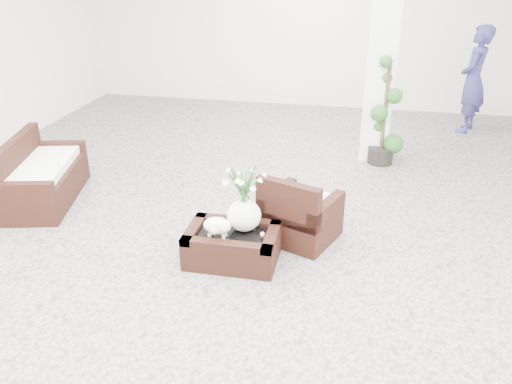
% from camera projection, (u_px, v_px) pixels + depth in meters
% --- Properties ---
extents(ground, '(11.00, 11.00, 0.00)m').
position_uv_depth(ground, '(258.00, 240.00, 5.61)').
color(ground, gray).
rests_on(ground, ground).
extents(column, '(0.40, 0.40, 3.50)m').
position_uv_depth(column, '(384.00, 38.00, 7.14)').
color(column, white).
rests_on(column, ground).
extents(coffee_table, '(0.90, 0.60, 0.31)m').
position_uv_depth(coffee_table, '(232.00, 247.00, 5.18)').
color(coffee_table, black).
rests_on(coffee_table, ground).
extents(sheep_figurine, '(0.28, 0.23, 0.21)m').
position_uv_depth(sheep_figurine, '(217.00, 227.00, 5.01)').
color(sheep_figurine, white).
rests_on(sheep_figurine, coffee_table).
extents(planter_narcissus, '(0.44, 0.44, 0.80)m').
position_uv_depth(planter_narcissus, '(244.00, 193.00, 5.02)').
color(planter_narcissus, white).
rests_on(planter_narcissus, coffee_table).
extents(tealight, '(0.04, 0.04, 0.03)m').
position_uv_depth(tealight, '(262.00, 234.00, 5.07)').
color(tealight, white).
rests_on(tealight, coffee_table).
extents(armchair, '(0.91, 0.90, 0.76)m').
position_uv_depth(armchair, '(301.00, 206.00, 5.51)').
color(armchair, black).
rests_on(armchair, ground).
extents(loveseat, '(1.04, 1.60, 0.78)m').
position_uv_depth(loveseat, '(42.00, 171.00, 6.36)').
color(loveseat, black).
rests_on(loveseat, ground).
extents(topiary, '(0.41, 0.41, 1.53)m').
position_uv_depth(topiary, '(385.00, 112.00, 7.33)').
color(topiary, '#204C18').
rests_on(topiary, ground).
extents(shopper, '(0.63, 0.76, 1.78)m').
position_uv_depth(shopper, '(473.00, 80.00, 8.64)').
color(shopper, navy).
rests_on(shopper, ground).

